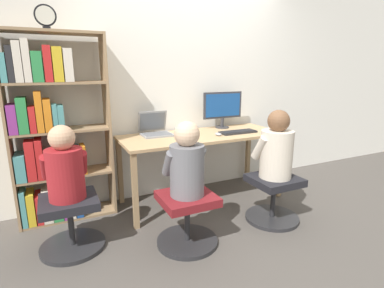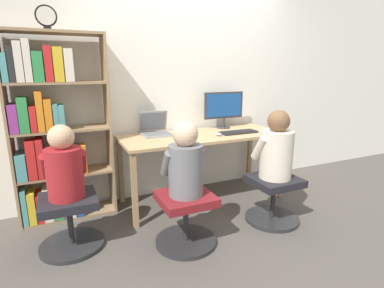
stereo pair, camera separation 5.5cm
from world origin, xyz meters
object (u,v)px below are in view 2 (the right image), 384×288
keyboard (239,132)px  person_at_laptop (185,163)px  laptop (156,130)px  desk_clock (46,16)px  person_at_monitor (276,149)px  desktop_monitor (224,108)px  office_chair_side (70,220)px  person_near_shelf (64,166)px  office_chair_left (273,197)px  bookshelf (51,137)px  office_chair_right (186,217)px

keyboard → person_at_laptop: bearing=-145.4°
laptop → desk_clock: size_ratio=1.64×
person_at_monitor → desktop_monitor: bearing=90.9°
laptop → keyboard: bearing=-19.3°
office_chair_side → person_near_shelf: bearing=90.0°
office_chair_left → laptop: bearing=133.6°
office_chair_left → bookshelf: bookshelf is taller
office_chair_left → desk_clock: bearing=155.1°
office_chair_right → desk_clock: 2.11m
laptop → desk_clock: bearing=-175.8°
desktop_monitor → desk_clock: 2.07m
office_chair_left → office_chair_right: bearing=-178.8°
desktop_monitor → office_chair_left: (0.01, -0.98, -0.78)m
keyboard → person_near_shelf: size_ratio=0.71×
office_chair_side → person_near_shelf: person_near_shelf is taller
laptop → person_near_shelf: 1.14m
desk_clock → keyboard: bearing=-7.3°
office_chair_left → desk_clock: 2.66m
office_chair_side → laptop: bearing=32.0°
desktop_monitor → person_near_shelf: (-1.85, -0.64, -0.30)m
bookshelf → desk_clock: bearing=-43.1°
desk_clock → office_chair_side: desk_clock is taller
keyboard → office_chair_side: (-1.85, -0.30, -0.54)m
person_at_laptop → office_chair_side: person_at_laptop is taller
desktop_monitor → office_chair_right: desktop_monitor is taller
office_chair_right → person_near_shelf: (-0.91, 0.36, 0.48)m
bookshelf → desk_clock: (0.07, -0.07, 1.07)m
laptop → person_at_laptop: person_at_laptop is taller
laptop → office_chair_right: laptop is taller
office_chair_left → person_at_monitor: person_at_monitor is taller
laptop → person_at_laptop: size_ratio=0.52×
laptop → office_chair_right: (-0.06, -0.96, -0.58)m
office_chair_right → office_chair_side: bearing=158.6°
desktop_monitor → office_chair_side: (-1.85, -0.64, -0.78)m
keyboard → bookshelf: (-1.93, 0.31, 0.06)m
desktop_monitor → office_chair_right: 1.58m
office_chair_left → bookshelf: bearing=154.3°
laptop → bookshelf: bookshelf is taller
desktop_monitor → office_chair_right: size_ratio=0.99×
keyboard → office_chair_side: bearing=-170.9°
office_chair_left → person_near_shelf: size_ratio=0.87×
person_at_monitor → bookshelf: 2.16m
office_chair_right → person_at_monitor: bearing=1.4°
person_at_laptop → office_chair_side: bearing=158.8°
office_chair_left → office_chair_side: 1.89m
person_at_laptop → keyboard: bearing=34.6°
desktop_monitor → keyboard: desktop_monitor is taller
desktop_monitor → office_chair_side: 2.11m
office_chair_left → office_chair_right: size_ratio=1.00×
office_chair_left → person_at_laptop: bearing=-179.1°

